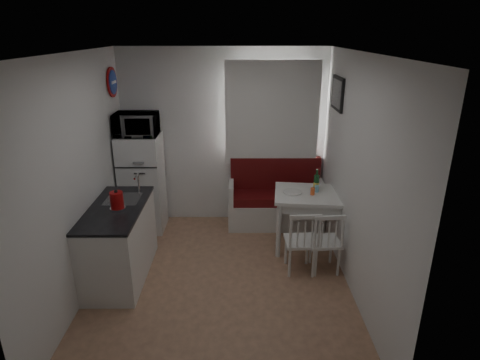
% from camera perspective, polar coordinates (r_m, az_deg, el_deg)
% --- Properties ---
extents(floor, '(3.00, 3.50, 0.02)m').
position_cam_1_polar(floor, '(4.93, -2.77, -14.17)').
color(floor, '#93694E').
rests_on(floor, ground).
extents(ceiling, '(3.00, 3.50, 0.02)m').
position_cam_1_polar(ceiling, '(4.06, -3.43, 17.62)').
color(ceiling, white).
rests_on(ceiling, wall_back).
extents(wall_back, '(3.00, 0.02, 2.60)m').
position_cam_1_polar(wall_back, '(5.99, -2.30, 5.99)').
color(wall_back, white).
rests_on(wall_back, floor).
extents(wall_front, '(3.00, 0.02, 2.60)m').
position_cam_1_polar(wall_front, '(2.75, -4.75, -12.68)').
color(wall_front, white).
rests_on(wall_front, floor).
extents(wall_left, '(0.02, 3.50, 2.60)m').
position_cam_1_polar(wall_left, '(4.64, -21.89, 0.10)').
color(wall_left, white).
rests_on(wall_left, floor).
extents(wall_right, '(0.02, 3.50, 2.60)m').
position_cam_1_polar(wall_right, '(4.51, 16.36, 0.17)').
color(wall_right, white).
rests_on(wall_right, floor).
extents(window, '(1.22, 0.06, 1.47)m').
position_cam_1_polar(window, '(5.91, 4.53, 8.97)').
color(window, white).
rests_on(window, wall_back).
extents(curtain, '(1.35, 0.02, 1.50)m').
position_cam_1_polar(curtain, '(5.83, 4.60, 9.31)').
color(curtain, white).
rests_on(curtain, wall_back).
extents(kitchen_counter, '(0.62, 1.32, 1.16)m').
position_cam_1_polar(kitchen_counter, '(5.02, -16.76, -8.34)').
color(kitchen_counter, white).
rests_on(kitchen_counter, floor).
extents(wall_sign, '(0.03, 0.40, 0.40)m').
position_cam_1_polar(wall_sign, '(5.78, -17.65, 13.12)').
color(wall_sign, navy).
rests_on(wall_sign, wall_left).
extents(picture_frame, '(0.04, 0.52, 0.42)m').
position_cam_1_polar(picture_frame, '(5.35, 13.68, 11.88)').
color(picture_frame, black).
rests_on(picture_frame, wall_right).
extents(bench, '(1.42, 0.55, 1.02)m').
position_cam_1_polar(bench, '(6.11, 5.06, -3.36)').
color(bench, white).
rests_on(bench, floor).
extents(dining_table, '(1.13, 0.85, 0.79)m').
position_cam_1_polar(dining_table, '(5.39, 10.62, -2.74)').
color(dining_table, white).
rests_on(dining_table, floor).
extents(chair_left, '(0.40, 0.39, 0.45)m').
position_cam_1_polar(chair_left, '(4.85, 8.93, -7.92)').
color(chair_left, white).
rests_on(chair_left, floor).
extents(chair_right, '(0.42, 0.40, 0.44)m').
position_cam_1_polar(chair_right, '(4.91, 12.09, -7.91)').
color(chair_right, white).
rests_on(chair_right, floor).
extents(fridge, '(0.57, 0.57, 1.44)m').
position_cam_1_polar(fridge, '(6.00, -13.68, -0.42)').
color(fridge, white).
rests_on(fridge, floor).
extents(microwave, '(0.58, 0.39, 0.32)m').
position_cam_1_polar(microwave, '(5.70, -14.53, 7.67)').
color(microwave, white).
rests_on(microwave, fridge).
extents(kettle, '(0.18, 0.18, 0.23)m').
position_cam_1_polar(kettle, '(4.70, -17.11, -2.77)').
color(kettle, '#A50D0E').
rests_on(kettle, kitchen_counter).
extents(wine_bottle, '(0.08, 0.08, 0.30)m').
position_cam_1_polar(wine_bottle, '(5.40, 10.83, 0.02)').
color(wine_bottle, '#16451F').
rests_on(wine_bottle, dining_table).
extents(drinking_glass_orange, '(0.06, 0.06, 0.09)m').
position_cam_1_polar(drinking_glass_orange, '(5.29, 10.28, -1.60)').
color(drinking_glass_orange, orange).
rests_on(drinking_glass_orange, dining_table).
extents(drinking_glass_blue, '(0.06, 0.06, 0.09)m').
position_cam_1_polar(drinking_glass_blue, '(5.39, 10.85, -1.20)').
color(drinking_glass_blue, '#86CFE5').
rests_on(drinking_glass_blue, dining_table).
extents(plate, '(0.25, 0.25, 0.02)m').
position_cam_1_polar(plate, '(5.33, 7.48, -1.71)').
color(plate, white).
rests_on(plate, dining_table).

